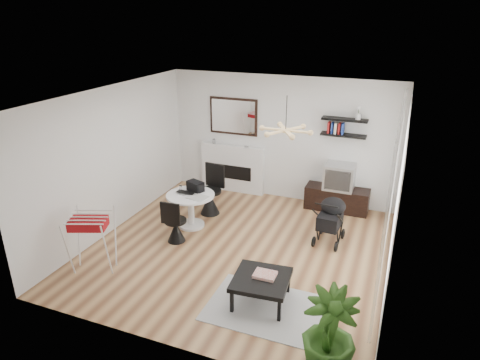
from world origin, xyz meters
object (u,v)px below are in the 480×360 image
at_px(drying_rack, 92,242).
at_px(tv_console, 337,199).
at_px(stroller, 330,222).
at_px(dining_table, 191,205).
at_px(potted_plant, 329,334).
at_px(coffee_table, 261,280).
at_px(fireplace, 233,163).
at_px(crt_tv, 339,176).

bearing_deg(drying_rack, tv_console, 27.60).
bearing_deg(stroller, tv_console, 98.81).
distance_m(dining_table, potted_plant, 4.12).
distance_m(coffee_table, potted_plant, 1.47).
bearing_deg(stroller, coffee_table, -101.02).
distance_m(drying_rack, potted_plant, 3.96).
distance_m(drying_rack, coffee_table, 2.78).
xyz_separation_m(drying_rack, coffee_table, (2.77, 0.19, -0.14)).
xyz_separation_m(tv_console, stroller, (0.11, -1.38, 0.14)).
xyz_separation_m(coffee_table, potted_plant, (1.12, -0.94, 0.18)).
bearing_deg(dining_table, fireplace, 88.13).
distance_m(crt_tv, coffee_table, 3.57).
bearing_deg(fireplace, dining_table, -91.87).
height_order(dining_table, drying_rack, drying_rack).
bearing_deg(tv_console, crt_tv, -13.69).
relative_size(drying_rack, stroller, 1.07).
bearing_deg(crt_tv, dining_table, -144.49).
xyz_separation_m(fireplace, crt_tv, (2.45, -0.16, 0.07)).
distance_m(tv_console, stroller, 1.39).
xyz_separation_m(fireplace, dining_table, (-0.06, -1.96, -0.24)).
bearing_deg(drying_rack, potted_plant, -32.08).
relative_size(crt_tv, potted_plant, 0.55).
bearing_deg(stroller, potted_plant, -75.90).
relative_size(tv_console, stroller, 1.44).
height_order(dining_table, potted_plant, potted_plant).
relative_size(tv_console, dining_table, 1.42).
relative_size(fireplace, dining_table, 2.35).
height_order(tv_console, crt_tv, crt_tv).
bearing_deg(tv_console, dining_table, -144.30).
relative_size(dining_table, drying_rack, 0.95).
distance_m(dining_table, drying_rack, 2.06).
bearing_deg(crt_tv, tv_console, 166.31).
height_order(crt_tv, drying_rack, crt_tv).
bearing_deg(dining_table, drying_rack, -111.43).
distance_m(crt_tv, stroller, 1.43).
bearing_deg(coffee_table, fireplace, 118.00).
bearing_deg(dining_table, potted_plant, -40.33).
xyz_separation_m(crt_tv, dining_table, (-2.51, -1.79, -0.31)).
distance_m(fireplace, crt_tv, 2.45).
distance_m(dining_table, coffee_table, 2.66).
xyz_separation_m(tv_console, coffee_table, (-0.48, -3.52, 0.12)).
relative_size(dining_table, stroller, 1.02).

